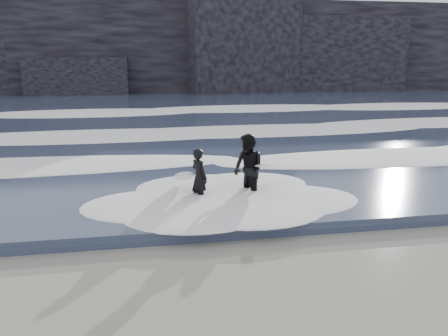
{
  "coord_description": "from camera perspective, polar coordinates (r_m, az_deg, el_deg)",
  "views": [
    {
      "loc": [
        -1.13,
        -5.5,
        3.77
      ],
      "look_at": [
        0.78,
        5.46,
        1.0
      ],
      "focal_mm": 35.0,
      "sensor_mm": 36.0,
      "label": 1
    }
  ],
  "objects": [
    {
      "name": "foam_near",
      "position": [
        14.93,
        -5.28,
        0.87
      ],
      "size": [
        60.0,
        3.2,
        0.2
      ],
      "primitive_type": "ellipsoid",
      "color": "white",
      "rests_on": "sea"
    },
    {
      "name": "foam_mid",
      "position": [
        21.79,
        -6.82,
        5.03
      ],
      "size": [
        60.0,
        4.0,
        0.24
      ],
      "primitive_type": "ellipsoid",
      "color": "white",
      "rests_on": "sea"
    },
    {
      "name": "surfer_left",
      "position": [
        11.42,
        -3.75,
        -1.21
      ],
      "size": [
        0.99,
        1.9,
        1.55
      ],
      "color": "black",
      "rests_on": "ground"
    },
    {
      "name": "headland",
      "position": [
        51.53,
        -8.94,
        15.18
      ],
      "size": [
        70.0,
        9.0,
        10.0
      ],
      "primitive_type": "cube",
      "color": "black",
      "rests_on": "ground"
    },
    {
      "name": "foam_far",
      "position": [
        30.7,
        -7.78,
        7.64
      ],
      "size": [
        60.0,
        4.8,
        0.3
      ],
      "primitive_type": "ellipsoid",
      "color": "white",
      "rests_on": "sea"
    },
    {
      "name": "ground",
      "position": [
        6.76,
        1.54,
        -19.9
      ],
      "size": [
        120.0,
        120.0,
        0.0
      ],
      "primitive_type": "plane",
      "color": "brown",
      "rests_on": "ground"
    },
    {
      "name": "surfer_right",
      "position": [
        11.62,
        3.33,
        -0.12
      ],
      "size": [
        1.4,
        1.89,
        1.88
      ],
      "color": "black",
      "rests_on": "ground"
    },
    {
      "name": "sea",
      "position": [
        34.71,
        -8.04,
        7.85
      ],
      "size": [
        90.0,
        52.0,
        0.3
      ],
      "primitive_type": "cube",
      "color": "#2E3853",
      "rests_on": "ground"
    }
  ]
}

